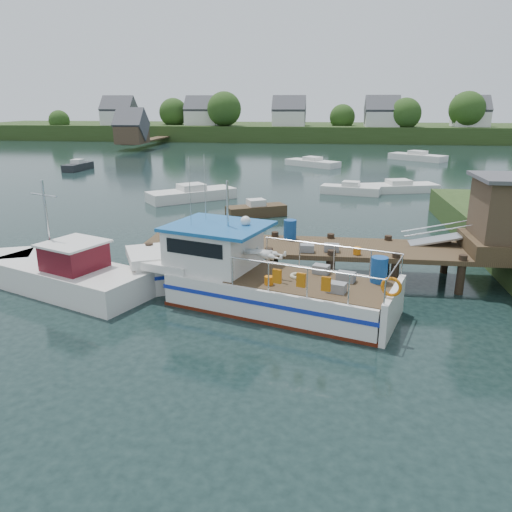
# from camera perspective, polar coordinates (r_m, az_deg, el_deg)

# --- Properties ---
(ground_plane) EXTENTS (160.00, 160.00, 0.00)m
(ground_plane) POSITION_cam_1_polar(r_m,az_deg,el_deg) (21.72, 3.13, -2.22)
(ground_plane) COLOR black
(far_shore) EXTENTS (140.00, 42.55, 9.22)m
(far_shore) POSITION_cam_1_polar(r_m,az_deg,el_deg) (102.94, 6.84, 14.24)
(far_shore) COLOR #2C421B
(far_shore) RESTS_ON ground
(dock) EXTENTS (16.60, 3.00, 4.78)m
(dock) POSITION_cam_1_polar(r_m,az_deg,el_deg) (21.63, 20.72, 2.79)
(dock) COLOR #433220
(dock) RESTS_ON ground
(lobster_boat) EXTENTS (11.03, 5.99, 5.38)m
(lobster_boat) POSITION_cam_1_polar(r_m,az_deg,el_deg) (18.53, -1.08, -2.47)
(lobster_boat) COLOR silver
(lobster_boat) RESTS_ON ground
(work_boat) EXTENTS (8.11, 5.03, 4.37)m
(work_boat) POSITION_cam_1_polar(r_m,az_deg,el_deg) (21.34, -21.41, -1.82)
(work_boat) COLOR silver
(work_boat) RESTS_ON ground
(moored_rowboat) EXTENTS (4.05, 3.01, 1.13)m
(moored_rowboat) POSITION_cam_1_polar(r_m,az_deg,el_deg) (32.87, 0.02, 5.28)
(moored_rowboat) COLOR #433220
(moored_rowboat) RESTS_ON ground
(moored_far) EXTENTS (7.16, 6.35, 1.22)m
(moored_far) POSITION_cam_1_polar(r_m,az_deg,el_deg) (68.69, 17.96, 10.74)
(moored_far) COLOR silver
(moored_far) RESTS_ON ground
(moored_a) EXTENTS (6.66, 5.96, 1.23)m
(moored_a) POSITION_cam_1_polar(r_m,az_deg,el_deg) (38.79, -7.35, 7.03)
(moored_a) COLOR silver
(moored_a) RESTS_ON ground
(moored_b) EXTENTS (4.96, 2.59, 1.04)m
(moored_b) POSITION_cam_1_polar(r_m,az_deg,el_deg) (41.73, 10.76, 7.49)
(moored_b) COLOR silver
(moored_b) RESTS_ON ground
(moored_c) EXTENTS (6.82, 3.94, 1.02)m
(moored_c) POSITION_cam_1_polar(r_m,az_deg,el_deg) (43.77, 15.95, 7.56)
(moored_c) COLOR silver
(moored_c) RESTS_ON ground
(moored_d) EXTENTS (6.63, 5.64, 1.12)m
(moored_d) POSITION_cam_1_polar(r_m,az_deg,el_deg) (59.57, 6.46, 10.54)
(moored_d) COLOR silver
(moored_d) RESTS_ON ground
(moored_e) EXTENTS (1.79, 4.40, 1.19)m
(moored_e) POSITION_cam_1_polar(r_m,az_deg,el_deg) (59.17, -19.68, 9.65)
(moored_e) COLOR black
(moored_e) RESTS_ON ground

